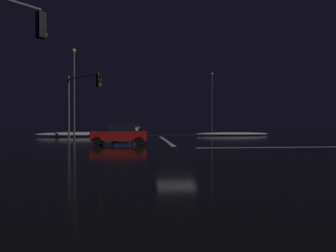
% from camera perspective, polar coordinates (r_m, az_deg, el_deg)
% --- Properties ---
extents(ground, '(120.00, 120.00, 0.10)m').
position_cam_1_polar(ground, '(18.89, 1.65, -4.57)').
color(ground, black).
extents(stop_line_north, '(0.35, 14.98, 0.01)m').
position_cam_1_polar(stop_line_north, '(27.54, -0.50, -2.83)').
color(stop_line_north, white).
rests_on(stop_line_north, ground).
extents(centre_line_ns, '(22.00, 0.15, 0.01)m').
position_cam_1_polar(centre_line_ns, '(39.10, -1.88, -1.82)').
color(centre_line_ns, yellow).
rests_on(centre_line_ns, ground).
extents(crosswalk_bar_east, '(14.98, 0.40, 0.01)m').
position_cam_1_polar(crosswalk_bar_east, '(21.77, 25.44, -3.80)').
color(crosswalk_bar_east, white).
rests_on(crosswalk_bar_east, ground).
extents(snow_bank_left_curb, '(10.81, 1.50, 0.56)m').
position_cam_1_polar(snow_bank_left_curb, '(36.21, -16.77, -1.59)').
color(snow_bank_left_curb, white).
rests_on(snow_bank_left_curb, ground).
extents(snow_bank_right_curb, '(9.69, 1.50, 0.44)m').
position_cam_1_polar(snow_bank_right_curb, '(38.63, 12.57, -1.54)').
color(snow_bank_right_curb, white).
rests_on(snow_bank_right_curb, ground).
extents(sedan_blue, '(2.02, 4.33, 1.57)m').
position_cam_1_polar(sedan_blue, '(29.94, -8.71, -1.03)').
color(sedan_blue, navy).
rests_on(sedan_blue, ground).
extents(sedan_white, '(2.02, 4.33, 1.57)m').
position_cam_1_polar(sedan_white, '(35.61, -8.12, -0.77)').
color(sedan_white, silver).
rests_on(sedan_white, ground).
extents(sedan_silver, '(2.02, 4.33, 1.57)m').
position_cam_1_polar(sedan_silver, '(42.25, -7.20, -0.56)').
color(sedan_silver, '#B7B7BC').
rests_on(sedan_silver, ground).
extents(sedan_orange, '(2.02, 4.33, 1.57)m').
position_cam_1_polar(sedan_orange, '(47.77, -7.09, -0.42)').
color(sedan_orange, '#C66014').
rests_on(sedan_orange, ground).
extents(sedan_gray, '(2.02, 4.33, 1.57)m').
position_cam_1_polar(sedan_gray, '(54.44, -6.67, -0.30)').
color(sedan_gray, slate).
rests_on(sedan_gray, ground).
extents(sedan_green, '(2.02, 4.33, 1.57)m').
position_cam_1_polar(sedan_green, '(60.13, -6.41, -0.21)').
color(sedan_green, '#14512D').
rests_on(sedan_green, ground).
extents(sedan_red_crossing, '(4.33, 2.02, 1.57)m').
position_cam_1_polar(sedan_red_crossing, '(22.51, -9.52, -1.57)').
color(sedan_red_crossing, maroon).
rests_on(sedan_red_crossing, ground).
extents(traffic_signal_nw, '(3.59, 3.59, 6.10)m').
position_cam_1_polar(traffic_signal_nw, '(27.07, -16.89, 6.08)').
color(traffic_signal_nw, '#4C4C51').
rests_on(traffic_signal_nw, ground).
extents(streetlamp_left_near, '(0.44, 0.44, 9.98)m').
position_cam_1_polar(streetlamp_left_near, '(34.10, -18.13, 7.38)').
color(streetlamp_left_near, '#424247').
rests_on(streetlamp_left_near, ground).
extents(streetlamp_right_far, '(0.44, 0.44, 10.39)m').
position_cam_1_polar(streetlamp_right_far, '(50.64, 8.68, 5.41)').
color(streetlamp_right_far, '#424247').
rests_on(streetlamp_right_far, ground).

